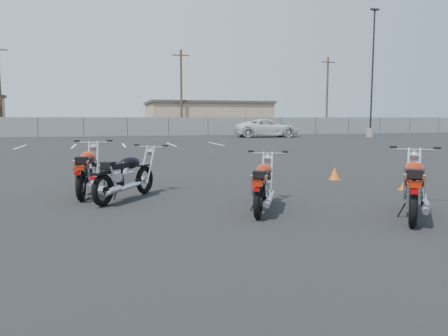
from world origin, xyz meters
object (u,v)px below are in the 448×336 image
object	(u,v)px
white_van	(267,123)
motorcycle_rear_red	(414,187)
motorcycle_third_red	(263,185)
motorcycle_front_red	(87,171)
motorcycle_second_black	(125,176)

from	to	relation	value
white_van	motorcycle_rear_red	bearing A→B (deg)	168.33
motorcycle_third_red	motorcycle_rear_red	size ratio (longest dim) A/B	0.97
motorcycle_front_red	motorcycle_third_red	distance (m)	4.11
white_van	motorcycle_front_red	bearing A→B (deg)	156.56
motorcycle_second_black	motorcycle_rear_red	bearing A→B (deg)	-32.46
motorcycle_second_black	motorcycle_third_red	bearing A→B (deg)	-36.78
motorcycle_front_red	motorcycle_second_black	world-z (taller)	motorcycle_front_red
motorcycle_second_black	motorcycle_third_red	distance (m)	2.97
motorcycle_rear_red	motorcycle_third_red	bearing A→B (deg)	152.52
motorcycle_rear_red	white_van	xyz separation A→B (m)	(9.22, 31.05, 0.76)
motorcycle_second_black	motorcycle_rear_red	xyz separation A→B (m)	(4.67, -2.97, 0.03)
motorcycle_front_red	motorcycle_third_red	size ratio (longest dim) A/B	1.16
motorcycle_second_black	white_van	bearing A→B (deg)	63.69
motorcycle_third_red	motorcycle_second_black	bearing A→B (deg)	143.22
motorcycle_front_red	motorcycle_second_black	xyz separation A→B (m)	(0.78, -0.85, -0.03)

